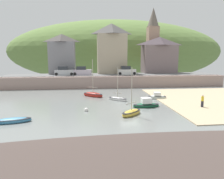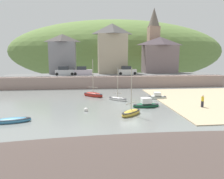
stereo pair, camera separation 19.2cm
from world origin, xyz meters
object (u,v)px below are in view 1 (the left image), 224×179
(sailboat_nearest_shore, at_px, (12,121))
(motorboat_with_cabin, at_px, (157,97))
(church_with_spire, at_px, (153,39))
(parked_car_by_wall, at_px, (82,71))
(person_on_slipway, at_px, (202,100))
(parked_car_end_of_row, at_px, (126,71))
(sailboat_blue_trim, at_px, (131,113))
(mooring_buoy, at_px, (86,110))
(waterfront_building_left, at_px, (62,54))
(sailboat_white_hull, at_px, (93,95))
(waterfront_building_centre, at_px, (112,48))
(rowboat_small_beached, at_px, (118,99))
(parked_car_near_slipway, at_px, (64,72))
(waterfront_building_right, at_px, (159,55))
(dinghy_open_wooden, at_px, (146,104))

(sailboat_nearest_shore, xyz_separation_m, motorboat_with_cabin, (18.85, 10.34, 0.08))
(church_with_spire, distance_m, motorboat_with_cabin, 27.66)
(parked_car_by_wall, relative_size, person_on_slipway, 2.58)
(parked_car_end_of_row, bearing_deg, sailboat_nearest_shore, -123.00)
(sailboat_nearest_shore, relative_size, sailboat_blue_trim, 0.72)
(person_on_slipway, distance_m, mooring_buoy, 15.25)
(waterfront_building_left, distance_m, person_on_slipway, 34.87)
(sailboat_white_hull, bearing_deg, waterfront_building_centre, 112.23)
(rowboat_small_beached, distance_m, parked_car_by_wall, 18.00)
(sailboat_nearest_shore, distance_m, mooring_buoy, 8.54)
(motorboat_with_cabin, xyz_separation_m, parked_car_by_wall, (-12.17, 16.18, 2.92))
(rowboat_small_beached, relative_size, parked_car_near_slipway, 1.29)
(rowboat_small_beached, xyz_separation_m, mooring_buoy, (-4.77, -5.91, -0.10))
(waterfront_building_left, distance_m, parked_car_by_wall, 7.64)
(waterfront_building_right, xyz_separation_m, mooring_buoy, (-18.26, -27.21, -6.76))
(sailboat_white_hull, bearing_deg, person_on_slipway, 4.72)
(parked_car_near_slipway, height_order, parked_car_end_of_row, same)
(waterfront_building_left, height_order, rowboat_small_beached, waterfront_building_left)
(motorboat_with_cabin, bearing_deg, person_on_slipway, -52.05)
(waterfront_building_right, bearing_deg, sailboat_white_hull, -133.96)
(rowboat_small_beached, relative_size, mooring_buoy, 10.06)
(parked_car_by_wall, bearing_deg, waterfront_building_left, 139.21)
(motorboat_with_cabin, height_order, person_on_slipway, person_on_slipway)
(dinghy_open_wooden, relative_size, parked_car_end_of_row, 0.91)
(waterfront_building_left, height_order, parked_car_end_of_row, waterfront_building_left)
(waterfront_building_right, relative_size, sailboat_white_hull, 1.39)
(parked_car_by_wall, height_order, mooring_buoy, parked_car_by_wall)
(waterfront_building_left, height_order, parked_car_near_slipway, waterfront_building_left)
(waterfront_building_centre, bearing_deg, rowboat_small_beached, -93.87)
(waterfront_building_right, relative_size, parked_car_by_wall, 2.13)
(sailboat_nearest_shore, bearing_deg, person_on_slipway, -2.35)
(sailboat_white_hull, bearing_deg, waterfront_building_right, 84.33)
(motorboat_with_cabin, height_order, parked_car_end_of_row, parked_car_end_of_row)
(waterfront_building_right, relative_size, parked_car_end_of_row, 2.16)
(waterfront_building_left, height_order, motorboat_with_cabin, waterfront_building_left)
(church_with_spire, bearing_deg, mooring_buoy, -119.53)
(parked_car_end_of_row, bearing_deg, rowboat_small_beached, -105.24)
(church_with_spire, relative_size, rowboat_small_beached, 3.15)
(waterfront_building_left, height_order, waterfront_building_centre, waterfront_building_centre)
(sailboat_blue_trim, relative_size, parked_car_by_wall, 1.36)
(mooring_buoy, bearing_deg, waterfront_building_left, 101.84)
(parked_car_end_of_row, bearing_deg, parked_car_by_wall, 179.30)
(sailboat_nearest_shore, bearing_deg, parked_car_near_slipway, 72.36)
(waterfront_building_left, xyz_separation_m, sailboat_blue_trim, (10.94, -29.56, -6.87))
(waterfront_building_right, distance_m, parked_car_end_of_row, 10.83)
(church_with_spire, bearing_deg, parked_car_end_of_row, -135.16)
(mooring_buoy, bearing_deg, motorboat_with_cabin, 30.21)
(waterfront_building_left, distance_m, waterfront_building_right, 23.96)
(waterfront_building_centre, xyz_separation_m, parked_car_near_slipway, (-11.16, -4.50, -5.27))
(rowboat_small_beached, height_order, motorboat_with_cabin, rowboat_small_beached)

